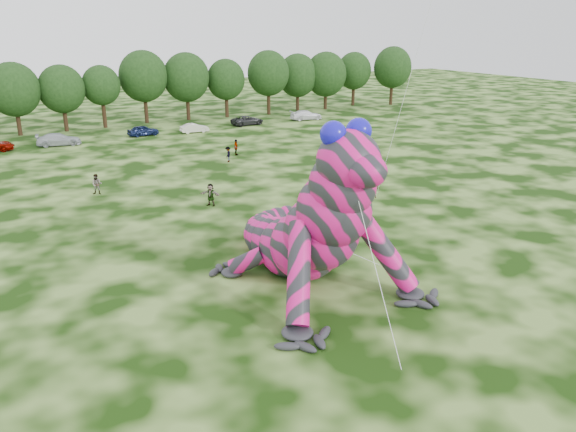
% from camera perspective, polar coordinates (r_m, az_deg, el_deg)
% --- Properties ---
extents(ground, '(240.00, 240.00, 0.00)m').
position_cam_1_polar(ground, '(32.30, 1.33, -6.78)').
color(ground, '#16330A').
rests_on(ground, ground).
extents(inflatable_gecko, '(17.97, 20.80, 9.78)m').
position_cam_1_polar(inflatable_gecko, '(31.77, 0.34, 2.25)').
color(inflatable_gecko, '#DB1177').
rests_on(inflatable_gecko, ground).
extents(tree_7, '(6.68, 6.01, 9.48)m').
position_cam_1_polar(tree_7, '(82.56, -25.99, 10.62)').
color(tree_7, black).
rests_on(tree_7, ground).
extents(tree_8, '(6.14, 5.53, 8.94)m').
position_cam_1_polar(tree_8, '(83.31, -21.91, 11.03)').
color(tree_8, black).
rests_on(tree_8, ground).
extents(tree_9, '(5.27, 4.74, 8.68)m').
position_cam_1_polar(tree_9, '(84.50, -18.34, 11.43)').
color(tree_9, black).
rests_on(tree_9, ground).
extents(tree_10, '(7.09, 6.38, 10.50)m').
position_cam_1_polar(tree_10, '(87.00, -14.40, 12.58)').
color(tree_10, black).
rests_on(tree_10, ground).
extents(tree_11, '(7.01, 6.31, 10.07)m').
position_cam_1_polar(tree_11, '(88.50, -10.24, 12.82)').
color(tree_11, black).
rests_on(tree_11, ground).
extents(tree_12, '(5.99, 5.39, 8.97)m').
position_cam_1_polar(tree_12, '(90.34, -6.30, 12.77)').
color(tree_12, black).
rests_on(tree_12, ground).
extents(tree_13, '(6.83, 6.15, 10.13)m').
position_cam_1_polar(tree_13, '(92.70, -2.00, 13.39)').
color(tree_13, black).
rests_on(tree_13, ground).
extents(tree_14, '(6.82, 6.14, 9.40)m').
position_cam_1_polar(tree_14, '(97.14, 0.99, 13.43)').
color(tree_14, black).
rests_on(tree_14, ground).
extents(tree_15, '(7.17, 6.45, 9.63)m').
position_cam_1_polar(tree_15, '(98.91, 3.86, 13.56)').
color(tree_15, black).
rests_on(tree_15, ground).
extents(tree_16, '(6.26, 5.63, 9.37)m').
position_cam_1_polar(tree_16, '(104.14, 6.70, 13.67)').
color(tree_16, black).
rests_on(tree_16, ground).
extents(tree_17, '(6.98, 6.28, 10.30)m').
position_cam_1_polar(tree_17, '(105.88, 10.54, 13.83)').
color(tree_17, black).
rests_on(tree_17, ground).
extents(car_3, '(5.36, 2.83, 1.48)m').
position_cam_1_polar(car_3, '(74.06, -22.27, 7.21)').
color(car_3, '#ACB2B7').
rests_on(car_3, ground).
extents(car_4, '(4.21, 2.07, 1.38)m').
position_cam_1_polar(car_4, '(77.19, -14.50, 8.40)').
color(car_4, '#111C44').
rests_on(car_4, ground).
extents(car_5, '(3.84, 1.41, 1.26)m').
position_cam_1_polar(car_5, '(78.07, -9.50, 8.81)').
color(car_5, silver).
rests_on(car_5, ground).
extents(car_6, '(5.02, 2.69, 1.34)m').
position_cam_1_polar(car_6, '(83.22, -4.15, 9.66)').
color(car_6, '#272729').
rests_on(car_6, ground).
extents(car_7, '(5.20, 2.67, 1.44)m').
position_cam_1_polar(car_7, '(87.70, 1.85, 10.21)').
color(car_7, white).
rests_on(car_7, ground).
extents(spectator_1, '(1.08, 1.00, 1.79)m').
position_cam_1_polar(spectator_1, '(51.24, -18.84, 3.07)').
color(spectator_1, gray).
rests_on(spectator_1, ground).
extents(spectator_5, '(1.57, 1.60, 1.84)m').
position_cam_1_polar(spectator_5, '(45.85, -7.87, 2.16)').
color(spectator_5, gray).
rests_on(spectator_5, ground).
extents(spectator_3, '(0.96, 1.11, 1.79)m').
position_cam_1_polar(spectator_3, '(63.65, -5.30, 6.96)').
color(spectator_3, gray).
rests_on(spectator_3, ground).
extents(spectator_2, '(1.12, 1.21, 1.64)m').
position_cam_1_polar(spectator_2, '(60.60, -6.11, 6.26)').
color(spectator_2, gray).
rests_on(spectator_2, ground).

